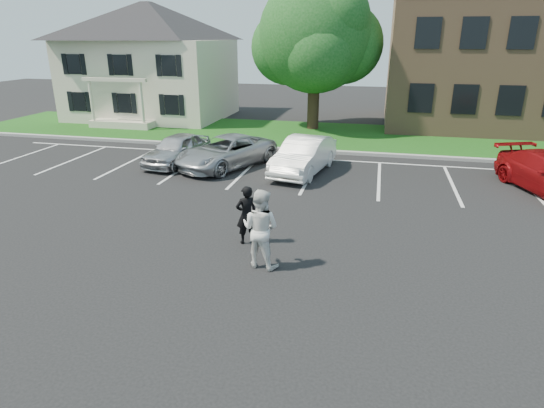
{
  "coord_description": "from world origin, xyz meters",
  "views": [
    {
      "loc": [
        2.57,
        -10.02,
        5.43
      ],
      "look_at": [
        0.0,
        1.0,
        1.25
      ],
      "focal_mm": 30.0,
      "sensor_mm": 36.0,
      "label": 1
    }
  ],
  "objects_px": {
    "car_silver_minivan": "(226,152)",
    "tree": "(317,38)",
    "man_white_shirt": "(260,228)",
    "car_white_sedan": "(304,156)",
    "house": "(151,61)",
    "man_black_suit": "(247,215)",
    "car_silver_west": "(177,149)"
  },
  "relations": [
    {
      "from": "house",
      "to": "car_white_sedan",
      "type": "distance_m",
      "value": 17.46
    },
    {
      "from": "house",
      "to": "tree",
      "type": "bearing_deg",
      "value": -9.54
    },
    {
      "from": "house",
      "to": "car_silver_west",
      "type": "xyz_separation_m",
      "value": [
        6.87,
        -11.5,
        -3.15
      ]
    },
    {
      "from": "man_white_shirt",
      "to": "car_white_sedan",
      "type": "bearing_deg",
      "value": -74.74
    },
    {
      "from": "man_black_suit",
      "to": "house",
      "type": "bearing_deg",
      "value": -90.06
    },
    {
      "from": "house",
      "to": "man_white_shirt",
      "type": "height_order",
      "value": "house"
    },
    {
      "from": "man_white_shirt",
      "to": "man_black_suit",
      "type": "bearing_deg",
      "value": -46.56
    },
    {
      "from": "car_silver_west",
      "to": "man_black_suit",
      "type": "bearing_deg",
      "value": -44.48
    },
    {
      "from": "house",
      "to": "man_black_suit",
      "type": "relative_size",
      "value": 6.19
    },
    {
      "from": "car_silver_west",
      "to": "car_silver_minivan",
      "type": "relative_size",
      "value": 0.81
    },
    {
      "from": "car_silver_minivan",
      "to": "man_white_shirt",
      "type": "bearing_deg",
      "value": -40.46
    },
    {
      "from": "tree",
      "to": "car_silver_west",
      "type": "distance_m",
      "value": 11.67
    },
    {
      "from": "car_silver_west",
      "to": "man_white_shirt",
      "type": "bearing_deg",
      "value": -45.26
    },
    {
      "from": "tree",
      "to": "car_silver_minivan",
      "type": "distance_m",
      "value": 10.9
    },
    {
      "from": "man_white_shirt",
      "to": "car_white_sedan",
      "type": "height_order",
      "value": "man_white_shirt"
    },
    {
      "from": "tree",
      "to": "car_silver_west",
      "type": "bearing_deg",
      "value": -117.01
    },
    {
      "from": "man_black_suit",
      "to": "car_silver_minivan",
      "type": "bearing_deg",
      "value": -100.5
    },
    {
      "from": "car_silver_minivan",
      "to": "car_white_sedan",
      "type": "distance_m",
      "value": 3.47
    },
    {
      "from": "man_white_shirt",
      "to": "car_silver_minivan",
      "type": "relative_size",
      "value": 0.41
    },
    {
      "from": "man_white_shirt",
      "to": "car_white_sedan",
      "type": "relative_size",
      "value": 0.45
    },
    {
      "from": "house",
      "to": "car_silver_minivan",
      "type": "xyz_separation_m",
      "value": [
        9.19,
        -11.48,
        -3.15
      ]
    },
    {
      "from": "man_black_suit",
      "to": "car_white_sedan",
      "type": "distance_m",
      "value": 7.26
    },
    {
      "from": "car_silver_minivan",
      "to": "tree",
      "type": "bearing_deg",
      "value": 100.86
    },
    {
      "from": "house",
      "to": "man_white_shirt",
      "type": "bearing_deg",
      "value": -57.15
    },
    {
      "from": "man_white_shirt",
      "to": "car_silver_minivan",
      "type": "xyz_separation_m",
      "value": [
        -3.78,
        8.6,
        -0.33
      ]
    },
    {
      "from": "house",
      "to": "car_silver_west",
      "type": "relative_size",
      "value": 2.6
    },
    {
      "from": "tree",
      "to": "car_silver_west",
      "type": "xyz_separation_m",
      "value": [
        -4.86,
        -9.53,
        -4.67
      ]
    },
    {
      "from": "car_white_sedan",
      "to": "car_silver_minivan",
      "type": "bearing_deg",
      "value": -171.94
    },
    {
      "from": "man_black_suit",
      "to": "car_silver_west",
      "type": "height_order",
      "value": "man_black_suit"
    },
    {
      "from": "man_black_suit",
      "to": "man_white_shirt",
      "type": "bearing_deg",
      "value": 87.24
    },
    {
      "from": "man_black_suit",
      "to": "car_white_sedan",
      "type": "relative_size",
      "value": 0.37
    },
    {
      "from": "house",
      "to": "man_white_shirt",
      "type": "distance_m",
      "value": 24.07
    }
  ]
}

